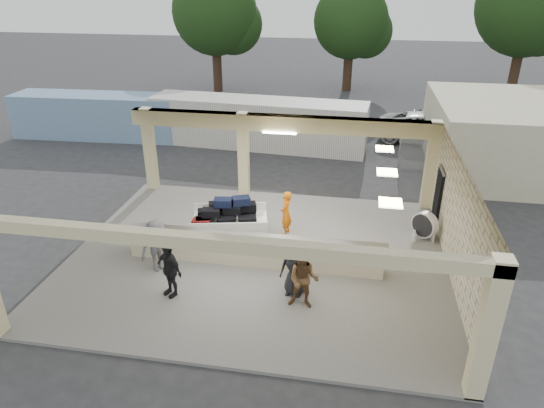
% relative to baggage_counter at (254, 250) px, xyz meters
% --- Properties ---
extents(ground, '(120.00, 120.00, 0.00)m').
position_rel_baggage_counter_xyz_m(ground, '(0.00, 0.50, -0.59)').
color(ground, '#2B2B2E').
rests_on(ground, ground).
extents(pavilion, '(12.01, 10.00, 3.55)m').
position_rel_baggage_counter_xyz_m(pavilion, '(0.21, 1.16, 0.76)').
color(pavilion, slate).
rests_on(pavilion, ground).
extents(baggage_counter, '(8.20, 0.58, 0.98)m').
position_rel_baggage_counter_xyz_m(baggage_counter, '(0.00, 0.00, 0.00)').
color(baggage_counter, beige).
rests_on(baggage_counter, pavilion).
extents(luggage_cart, '(2.83, 2.09, 1.49)m').
position_rel_baggage_counter_xyz_m(luggage_cart, '(-1.22, 1.49, 0.31)').
color(luggage_cart, white).
rests_on(luggage_cart, pavilion).
extents(drum_fan, '(0.87, 0.84, 1.01)m').
position_rel_baggage_counter_xyz_m(drum_fan, '(5.45, 2.57, 0.05)').
color(drum_fan, white).
rests_on(drum_fan, pavilion).
extents(baggage_handler, '(0.42, 0.64, 1.62)m').
position_rel_baggage_counter_xyz_m(baggage_handler, '(0.71, 2.10, 0.33)').
color(baggage_handler, orange).
rests_on(baggage_handler, pavilion).
extents(passenger_a, '(0.86, 0.41, 1.73)m').
position_rel_baggage_counter_xyz_m(passenger_a, '(1.78, -1.89, 0.38)').
color(passenger_a, brown).
rests_on(passenger_a, pavilion).
extents(passenger_b, '(1.02, 0.80, 1.66)m').
position_rel_baggage_counter_xyz_m(passenger_b, '(-2.00, -1.98, 0.34)').
color(passenger_b, black).
rests_on(passenger_b, pavilion).
extents(passenger_c, '(0.98, 1.10, 1.70)m').
position_rel_baggage_counter_xyz_m(passenger_c, '(-2.83, -0.83, 0.36)').
color(passenger_c, '#4D4C51').
rests_on(passenger_c, pavilion).
extents(passenger_d, '(0.86, 0.45, 1.68)m').
position_rel_baggage_counter_xyz_m(passenger_d, '(1.46, -1.33, 0.35)').
color(passenger_d, black).
rests_on(passenger_d, pavilion).
extents(car_white_a, '(5.86, 3.47, 1.57)m').
position_rel_baggage_counter_xyz_m(car_white_a, '(6.91, 13.96, 0.20)').
color(car_white_a, silver).
rests_on(car_white_a, ground).
extents(car_dark, '(4.39, 1.80, 1.43)m').
position_rel_baggage_counter_xyz_m(car_dark, '(7.14, 14.81, 0.13)').
color(car_dark, black).
rests_on(car_dark, ground).
extents(container_white, '(11.63, 3.20, 2.49)m').
position_rel_baggage_counter_xyz_m(container_white, '(-2.25, 11.78, 0.66)').
color(container_white, white).
rests_on(container_white, ground).
extents(container_blue, '(9.29, 2.62, 2.39)m').
position_rel_baggage_counter_xyz_m(container_blue, '(-11.45, 11.84, 0.61)').
color(container_blue, '#79A3C2').
rests_on(container_blue, ground).
extents(fence, '(12.06, 0.06, 2.03)m').
position_rel_baggage_counter_xyz_m(fence, '(11.00, 9.50, 0.47)').
color(fence, gray).
rests_on(fence, ground).
extents(tree_left, '(6.60, 6.30, 9.00)m').
position_rel_baggage_counter_xyz_m(tree_left, '(-7.68, 24.66, 5.00)').
color(tree_left, '#382619').
rests_on(tree_left, ground).
extents(tree_mid, '(6.00, 5.60, 8.00)m').
position_rel_baggage_counter_xyz_m(tree_mid, '(2.32, 26.66, 4.38)').
color(tree_mid, '#382619').
rests_on(tree_mid, ground).
extents(tree_right, '(7.20, 7.00, 10.00)m').
position_rel_baggage_counter_xyz_m(tree_right, '(14.32, 25.66, 5.63)').
color(tree_right, '#382619').
rests_on(tree_right, ground).
extents(adjacent_building, '(6.00, 8.00, 3.20)m').
position_rel_baggage_counter_xyz_m(adjacent_building, '(9.50, 10.50, 1.01)').
color(adjacent_building, beige).
rests_on(adjacent_building, ground).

